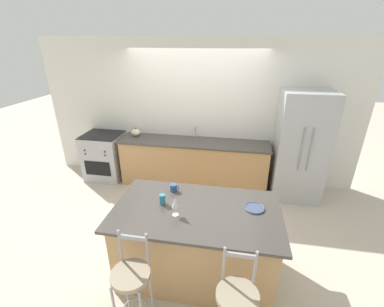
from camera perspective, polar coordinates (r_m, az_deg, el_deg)
The scene contains 14 objects.
ground_plane at distance 4.88m, azimuth -0.41°, elevation -8.65°, with size 18.00×18.00×0.00m, color beige.
wall_back at distance 4.94m, azimuth 0.96°, elevation 8.92°, with size 6.00×0.07×2.70m.
back_counter at distance 4.97m, azimuth 0.33°, elevation -2.03°, with size 2.79×0.65×0.90m.
sink_faucet at distance 4.92m, azimuth 0.72°, elevation 5.09°, with size 0.02×0.13×0.22m.
kitchen_island at distance 3.18m, azimuth 0.93°, elevation -18.93°, with size 1.85×1.06×0.92m.
refrigerator at distance 4.77m, azimuth 22.87°, elevation 1.43°, with size 0.81×0.74×1.91m.
oven_range at distance 5.50m, azimuth -18.78°, elevation -0.53°, with size 0.72×0.67×0.94m.
bar_stool_near at distance 2.69m, azimuth -13.22°, elevation -26.29°, with size 0.36×0.36×1.08m.
bar_stool_far at distance 2.54m, azimuth 9.86°, elevation -30.16°, with size 0.36×0.36×1.08m.
dinner_plate at distance 2.98m, azimuth 13.71°, elevation -11.69°, with size 0.22×0.22×0.02m.
wine_glass at distance 2.73m, azimuth -3.77°, elevation -10.86°, with size 0.07×0.07×0.22m.
coffee_mug at distance 3.20m, azimuth -4.11°, elevation -7.56°, with size 0.12×0.08×0.09m.
tumbler_cup at distance 2.97m, azimuth -6.60°, elevation -10.06°, with size 0.07×0.07×0.12m.
pumpkin_decoration at distance 5.16m, azimuth -12.36°, elevation 4.62°, with size 0.18×0.18×0.16m.
Camera 1 is at (0.75, -4.04, 2.63)m, focal length 24.00 mm.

